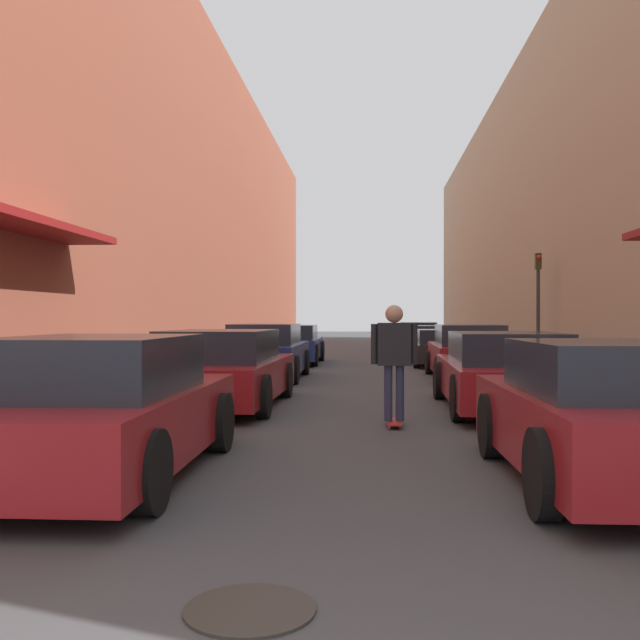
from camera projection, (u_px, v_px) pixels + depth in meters
ground at (366, 369)px, 21.19m from camera, size 109.73×109.73×0.00m
curb_strip_left at (249, 357)px, 26.48m from camera, size 1.80×49.88×0.12m
curb_strip_right at (488, 358)px, 25.85m from camera, size 1.80×49.88×0.12m
building_row_left at (173, 204)px, 26.66m from camera, size 4.90×49.88×11.58m
building_row_right at (570, 211)px, 25.61m from camera, size 4.90×49.88×10.73m
parked_car_left_0 at (103, 409)px, 6.88m from camera, size 1.92×4.27×1.37m
parked_car_left_1 at (222, 370)px, 12.27m from camera, size 2.04×4.70×1.33m
parked_car_left_2 at (266, 353)px, 17.74m from camera, size 1.88×4.36×1.38m
parked_car_left_3 at (292, 345)px, 23.71m from camera, size 1.95×4.57×1.28m
parked_car_right_0 at (612, 415)px, 6.51m from camera, size 1.97×3.94×1.33m
parked_car_right_1 at (504, 372)px, 11.83m from camera, size 2.04×4.74×1.30m
parked_car_right_2 at (468, 353)px, 17.68m from camera, size 1.85×4.77×1.36m
parked_car_right_3 at (441, 348)px, 22.67m from camera, size 1.90×4.00×1.16m
parked_car_right_4 at (432, 342)px, 27.94m from camera, size 1.87×4.60×1.22m
parked_car_right_5 at (417, 336)px, 33.78m from camera, size 2.02×4.35×1.30m
skateboarder at (394, 352)px, 10.09m from camera, size 0.66×0.78×1.72m
manhole_cover at (250, 610)px, 3.75m from camera, size 0.70×0.70×0.02m
traffic_light at (538, 296)px, 19.90m from camera, size 0.16×0.22×3.22m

